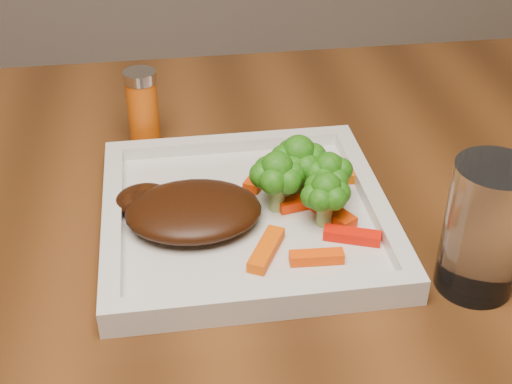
{
  "coord_description": "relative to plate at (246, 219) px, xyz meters",
  "views": [
    {
      "loc": [
        0.04,
        -0.62,
        1.16
      ],
      "look_at": [
        0.12,
        -0.07,
        0.79
      ],
      "focal_mm": 50.0,
      "sensor_mm": 36.0,
      "label": 1
    }
  ],
  "objects": [
    {
      "name": "steak",
      "position": [
        -0.05,
        -0.01,
        0.02
      ],
      "size": [
        0.13,
        0.1,
        0.03
      ],
      "primitive_type": "ellipsoid",
      "rotation": [
        0.0,
        0.0,
        -0.03
      ],
      "color": "#361708",
      "rests_on": "plate"
    },
    {
      "name": "drinking_glass",
      "position": [
        0.18,
        -0.11,
        0.05
      ],
      "size": [
        0.07,
        0.07,
        0.12
      ],
      "primitive_type": "cylinder",
      "rotation": [
        0.0,
        0.0,
        -0.11
      ],
      "color": "white",
      "rests_on": "dining_table"
    },
    {
      "name": "carrot_5",
      "position": [
        0.08,
        -0.01,
        0.01
      ],
      "size": [
        0.05,
        0.06,
        0.01
      ],
      "primitive_type": "cube",
      "rotation": [
        0.0,
        0.0,
        -1.05
      ],
      "color": "#E53503",
      "rests_on": "plate"
    },
    {
      "name": "broccoli_1",
      "position": [
        0.08,
        0.01,
        0.04
      ],
      "size": [
        0.05,
        0.05,
        0.06
      ],
      "primitive_type": null,
      "rotation": [
        0.0,
        0.0,
        -0.03
      ],
      "color": "#1A6611",
      "rests_on": "plate"
    },
    {
      "name": "carrot_2",
      "position": [
        0.01,
        -0.06,
        0.01
      ],
      "size": [
        0.04,
        0.06,
        0.01
      ],
      "primitive_type": "cube",
      "rotation": [
        0.0,
        0.0,
        1.08
      ],
      "color": "#EC5303",
      "rests_on": "plate"
    },
    {
      "name": "carrot_0",
      "position": [
        0.05,
        -0.08,
        0.01
      ],
      "size": [
        0.05,
        0.02,
        0.01
      ],
      "primitive_type": "cube",
      "rotation": [
        0.0,
        0.0,
        -0.06
      ],
      "color": "#FF4604",
      "rests_on": "plate"
    },
    {
      "name": "carrot_3",
      "position": [
        0.1,
        0.04,
        0.01
      ],
      "size": [
        0.06,
        0.02,
        0.01
      ],
      "primitive_type": "cube",
      "rotation": [
        0.0,
        0.0,
        -0.05
      ],
      "color": "#CB5903",
      "rests_on": "plate"
    },
    {
      "name": "broccoli_2",
      "position": [
        0.07,
        -0.03,
        0.04
      ],
      "size": [
        0.06,
        0.06,
        0.06
      ],
      "primitive_type": null,
      "rotation": [
        0.0,
        0.0,
        0.16
      ],
      "color": "#106212",
      "rests_on": "plate"
    },
    {
      "name": "plate",
      "position": [
        0.0,
        0.0,
        0.0
      ],
      "size": [
        0.27,
        0.27,
        0.01
      ],
      "primitive_type": "cube",
      "color": "silver",
      "rests_on": "dining_table"
    },
    {
      "name": "broccoli_3",
      "position": [
        0.03,
        0.01,
        0.04
      ],
      "size": [
        0.07,
        0.07,
        0.06
      ],
      "primitive_type": null,
      "rotation": [
        0.0,
        0.0,
        -0.15
      ],
      "color": "#306010",
      "rests_on": "plate"
    },
    {
      "name": "carrot_4",
      "position": [
        0.02,
        0.06,
        0.01
      ],
      "size": [
        0.04,
        0.06,
        0.01
      ],
      "primitive_type": "cube",
      "rotation": [
        0.0,
        0.0,
        1.03
      ],
      "color": "#D93703",
      "rests_on": "plate"
    },
    {
      "name": "spice_shaker",
      "position": [
        -0.09,
        0.17,
        0.04
      ],
      "size": [
        0.04,
        0.04,
        0.09
      ],
      "primitive_type": "cylinder",
      "rotation": [
        0.0,
        0.0,
        -0.21
      ],
      "color": "#CB500B",
      "rests_on": "dining_table"
    },
    {
      "name": "carrot_1",
      "position": [
        0.09,
        -0.05,
        0.01
      ],
      "size": [
        0.05,
        0.03,
        0.01
      ],
      "primitive_type": "cube",
      "rotation": [
        0.0,
        0.0,
        -0.36
      ],
      "color": "red",
      "rests_on": "plate"
    },
    {
      "name": "carrot_6",
      "position": [
        0.06,
        0.01,
        0.01
      ],
      "size": [
        0.06,
        0.03,
        0.01
      ],
      "primitive_type": "cube",
      "rotation": [
        0.0,
        0.0,
        0.21
      ],
      "color": "#FF2F04",
      "rests_on": "plate"
    },
    {
      "name": "broccoli_0",
      "position": [
        0.06,
        0.03,
        0.04
      ],
      "size": [
        0.07,
        0.07,
        0.07
      ],
      "primitive_type": null,
      "rotation": [
        0.0,
        0.0,
        -0.23
      ],
      "color": "#2A7112",
      "rests_on": "plate"
    }
  ]
}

